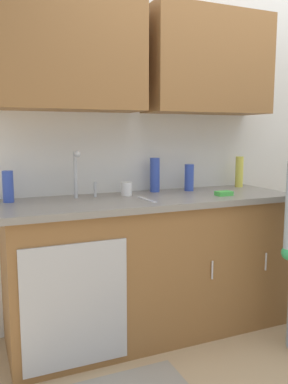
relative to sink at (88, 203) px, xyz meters
The scene contains 12 objects.
ground_plane 1.53m from the sink, 35.67° to the right, with size 9.00×9.00×0.00m, color tan.
kitchen_wall_with_uppers 1.05m from the sink, 18.78° to the left, with size 4.80×0.44×2.70m.
counter_cabinet 0.64m from the sink, ahead, with size 1.90×0.62×0.90m.
countertop 0.43m from the sink, ahead, with size 1.96×0.66×0.04m, color gray.
sink is the anchor object (origin of this frame).
bottle_water_short 0.83m from the sink, 10.72° to the left, with size 0.07×0.07×0.19m, color #334CB2.
bottle_dish_liquid 0.49m from the sink, 161.66° to the left, with size 0.07×0.07×0.19m, color #334CB2.
bottle_soap 1.29m from the sink, ahead, with size 0.06×0.06×0.24m, color #D8D14C.
bottle_cleaner_spray 0.60m from the sink, 19.88° to the left, with size 0.07×0.07×0.24m, color #334CB2.
cup_by_sink 0.34m from the sink, 22.21° to the left, with size 0.08×0.08×0.09m, color white.
knife_on_counter 0.37m from the sink, 16.12° to the right, with size 0.24×0.02×0.01m, color silver.
sponge 0.92m from the sink, ahead, with size 0.11×0.07×0.03m, color #4CBF4C.
Camera 1 is at (-1.64, -1.70, 1.36)m, focal length 37.66 mm.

